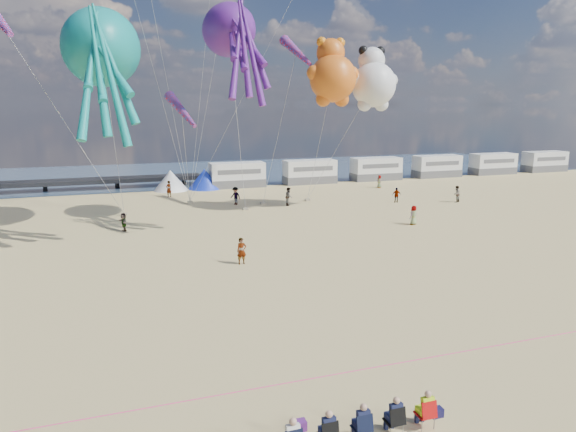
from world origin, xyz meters
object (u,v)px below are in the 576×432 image
Objects in this scene: motorhome_3 at (437,166)px; beachgoer_5 at (169,189)px; motorhome_0 at (237,175)px; cooler_navy at (437,412)px; beachgoer_2 at (235,196)px; kite_panda at (374,85)px; windsock_right at (182,110)px; beachgoer_7 at (289,196)px; kite_octopus_purple at (229,30)px; beachgoer_0 at (414,215)px; sandbag_d at (263,203)px; motorhome_1 at (310,172)px; spectator_row at (361,421)px; tent_white at (171,180)px; kite_octopus_teal at (101,48)px; beachgoer_3 at (397,195)px; cooler_purple at (300,425)px; tent_blue at (205,179)px; motorhome_5 at (545,161)px; motorhome_4 at (493,164)px; sandbag_a at (124,214)px; sandbag_c at (307,200)px; standing_person at (242,251)px; beachgoer_6 at (379,181)px; sandbag_b at (246,209)px; beachgoer_1 at (456,194)px; sandbag_e at (190,202)px; beachgoer_4 at (124,222)px; kite_teddy_orange at (333,79)px.

motorhome_3 is 37.45m from beachgoer_5.
motorhome_0 reaches higher than cooler_navy.
kite_panda reaches higher than beachgoer_2.
beachgoer_7 is at bearing 3.16° from windsock_right.
beachgoer_2 is 16.49m from kite_octopus_purple.
beachgoer_0 reaches higher than sandbag_d.
motorhome_1 is 51.68m from spectator_row.
tent_white is 0.66× the size of spectator_row.
beachgoer_3 is at bearing -16.12° from kite_octopus_teal.
motorhome_3 reaches higher than spectator_row.
motorhome_0 is 0.62× the size of kite_octopus_purple.
tent_blue is at bearing 83.90° from cooler_purple.
motorhome_5 is at bearing 0.00° from tent_white.
beachgoer_2 is (-40.74, -10.99, -0.60)m from motorhome_4.
motorhome_5 is at bearing 13.82° from sandbag_d.
beachgoer_7 is 3.65× the size of sandbag_a.
windsock_right is at bearing -116.16° from motorhome_0.
motorhome_3 reaches higher than sandbag_d.
tent_blue is 14.49m from sandbag_c.
standing_person is at bearing 53.94° from beachgoer_3.
motorhome_4 is at bearing -162.54° from beachgoer_0.
beachgoer_7 is 0.26× the size of kite_panda.
motorhome_4 is at bearing 0.00° from motorhome_3.
windsock_right is at bearing 97.15° from cooler_navy.
beachgoer_0 is at bearing 59.51° from cooler_navy.
motorhome_4 is 0.94× the size of kite_panda.
beachgoer_6 reaches higher than sandbag_b.
beachgoer_6 is at bearing -100.36° from beachgoer_1.
beachgoer_7 is 3.65× the size of sandbag_e.
sandbag_a is at bearing -113.34° from tent_white.
motorhome_3 is 19.00m from motorhome_5.
kite_octopus_teal is 7.67m from windsock_right.
motorhome_5 is 4.46× the size of beachgoer_4.
beachgoer_2 is 3.58× the size of sandbag_c.
beachgoer_1 is (19.26, -17.00, -0.65)m from motorhome_0.
sandbag_e is 19.09m from kite_teddy_orange.
tent_white is 48.79m from spectator_row.
cooler_navy is 34.59m from kite_teddy_orange.
beachgoer_3 is at bearing 119.94° from beachgoer_5.
beachgoer_5 is (-5.95, 6.56, 0.00)m from beachgoer_2.
cooler_navy is 0.21× the size of beachgoer_2.
motorhome_3 is 46.32m from beachgoer_4.
kite_octopus_purple is at bearing -49.05° from beachgoer_0.
sandbag_c is at bearing -41.52° from tent_white.
beachgoer_2 is 1.21× the size of beachgoer_4.
tent_blue is 47.99m from cooler_purple.
spectator_row is at bearing -138.45° from motorhome_5.
beachgoer_3 reaches higher than beachgoer_6.
tent_blue is 0.78× the size of windsock_right.
cooler_navy is at bearing -124.37° from motorhome_3.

